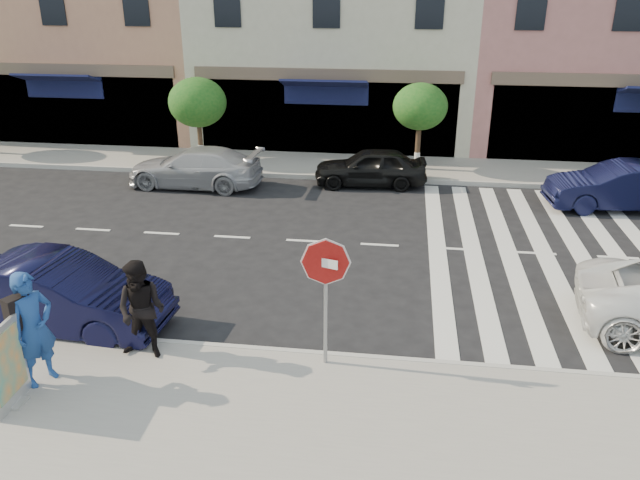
{
  "coord_description": "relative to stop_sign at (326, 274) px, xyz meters",
  "views": [
    {
      "loc": [
        2.46,
        -11.16,
        6.53
      ],
      "look_at": [
        0.84,
        0.84,
        1.4
      ],
      "focal_mm": 35.0,
      "sensor_mm": 36.0,
      "label": 1
    }
  ],
  "objects": [
    {
      "name": "street_tree_c",
      "position": [
        1.71,
        12.61,
        0.44
      ],
      "size": [
        1.9,
        1.9,
        3.04
      ],
      "color": "#473323",
      "rests_on": "sidewalk_far"
    },
    {
      "name": "building_centre",
      "position": [
        -1.79,
        18.81,
        3.59
      ],
      "size": [
        11.0,
        9.0,
        11.0
      ],
      "primitive_type": "cube",
      "color": "beige",
      "rests_on": "ground"
    },
    {
      "name": "car_far_mid",
      "position": [
        0.14,
        10.91,
        -1.28
      ],
      "size": [
        3.83,
        1.77,
        1.27
      ],
      "primitive_type": "imported",
      "rotation": [
        0.0,
        0.0,
        -1.5
      ],
      "color": "black",
      "rests_on": "ground"
    },
    {
      "name": "street_tree_wb",
      "position": [
        -6.29,
        12.61,
        0.4
      ],
      "size": [
        2.1,
        2.1,
        3.06
      ],
      "color": "#473323",
      "rests_on": "sidewalk_far"
    },
    {
      "name": "sidewalk_near",
      "position": [
        -1.29,
        -1.94,
        -1.84
      ],
      "size": [
        60.0,
        4.5,
        0.15
      ],
      "primitive_type": "cube",
      "color": "gray",
      "rests_on": "ground"
    },
    {
      "name": "car_near_mid",
      "position": [
        -5.45,
        0.81,
        -1.18
      ],
      "size": [
        4.54,
        1.86,
        1.46
      ],
      "primitive_type": "imported",
      "rotation": [
        0.0,
        0.0,
        1.5
      ],
      "color": "black",
      "rests_on": "ground"
    },
    {
      "name": "photographer",
      "position": [
        -4.72,
        -1.16,
        -0.75
      ],
      "size": [
        0.77,
        0.88,
        2.03
      ],
      "primitive_type": "imported",
      "rotation": [
        0.0,
        0.0,
        1.1
      ],
      "color": "navy",
      "rests_on": "sidewalk_near"
    },
    {
      "name": "ground",
      "position": [
        -1.29,
        1.81,
        -1.91
      ],
      "size": [
        120.0,
        120.0,
        0.0
      ],
      "primitive_type": "plane",
      "color": "black",
      "rests_on": "ground"
    },
    {
      "name": "stop_sign",
      "position": [
        0.0,
        0.0,
        0.0
      ],
      "size": [
        0.82,
        0.3,
        2.42
      ],
      "rotation": [
        0.0,
        0.0,
        -0.32
      ],
      "color": "gray",
      "rests_on": "sidewalk_near"
    },
    {
      "name": "poster_board",
      "position": [
        -4.82,
        -1.83,
        -1.07
      ],
      "size": [
        0.34,
        0.93,
        1.42
      ],
      "rotation": [
        0.0,
        0.0,
        0.02
      ],
      "color": "beige",
      "rests_on": "sidewalk_near"
    },
    {
      "name": "car_far_left",
      "position": [
        -5.68,
        10.01,
        -1.26
      ],
      "size": [
        4.57,
        2.02,
        1.3
      ],
      "primitive_type": "imported",
      "rotation": [
        0.0,
        0.0,
        -1.61
      ],
      "color": "#A1A1A7",
      "rests_on": "ground"
    },
    {
      "name": "walker",
      "position": [
        -3.26,
        -0.19,
        -0.83
      ],
      "size": [
        0.96,
        0.77,
        1.86
      ],
      "primitive_type": "imported",
      "rotation": [
        0.0,
        0.0,
        -0.07
      ],
      "color": "black",
      "rests_on": "sidewalk_near"
    },
    {
      "name": "sidewalk_far",
      "position": [
        -1.29,
        12.81,
        -1.84
      ],
      "size": [
        60.0,
        3.0,
        0.15
      ],
      "primitive_type": "cube",
      "color": "gray",
      "rests_on": "ground"
    },
    {
      "name": "car_far_right",
      "position": [
        7.74,
        9.58,
        -1.21
      ],
      "size": [
        4.4,
        1.88,
        1.41
      ],
      "primitive_type": "imported",
      "rotation": [
        0.0,
        0.0,
        -1.48
      ],
      "color": "black",
      "rests_on": "ground"
    }
  ]
}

